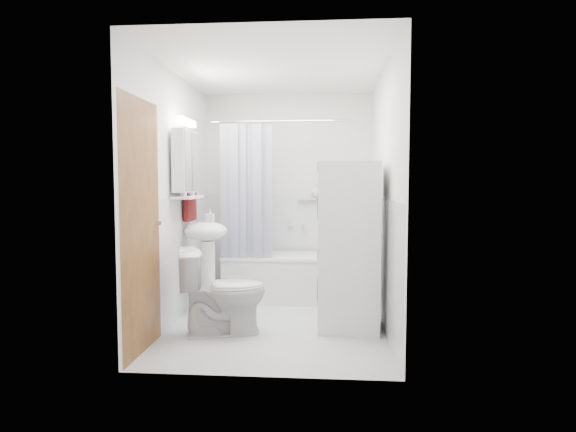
# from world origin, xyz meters

# --- Properties ---
(floor) EXTENTS (2.60, 2.60, 0.00)m
(floor) POSITION_xyz_m (0.00, 0.00, 0.00)
(floor) COLOR silver
(floor) RESTS_ON ground
(room_walls) EXTENTS (2.60, 2.60, 2.60)m
(room_walls) POSITION_xyz_m (0.00, 0.00, 1.49)
(room_walls) COLOR silver
(room_walls) RESTS_ON ground
(wainscot) EXTENTS (1.98, 2.58, 2.58)m
(wainscot) POSITION_xyz_m (0.00, 0.29, 0.60)
(wainscot) COLOR white
(wainscot) RESTS_ON ground
(door) EXTENTS (0.05, 2.00, 2.00)m
(door) POSITION_xyz_m (-0.95, -0.55, 1.00)
(door) COLOR brown
(door) RESTS_ON ground
(bathtub) EXTENTS (1.36, 0.64, 0.52)m
(bathtub) POSITION_xyz_m (-0.02, 0.92, 0.29)
(bathtub) COLOR white
(bathtub) RESTS_ON ground
(tub_spout) EXTENTS (0.04, 0.12, 0.04)m
(tub_spout) POSITION_xyz_m (0.18, 1.25, 0.84)
(tub_spout) COLOR silver
(tub_spout) RESTS_ON room_walls
(curtain_rod) EXTENTS (1.54, 0.02, 0.02)m
(curtain_rod) POSITION_xyz_m (-0.02, 0.66, 2.00)
(curtain_rod) COLOR silver
(curtain_rod) RESTS_ON room_walls
(shower_curtain) EXTENTS (0.55, 0.02, 1.45)m
(shower_curtain) POSITION_xyz_m (-0.41, 0.66, 1.25)
(shower_curtain) COLOR #131842
(shower_curtain) RESTS_ON curtain_rod
(sink) EXTENTS (0.44, 0.37, 1.04)m
(sink) POSITION_xyz_m (-0.75, 0.28, 0.70)
(sink) COLOR white
(sink) RESTS_ON ground
(medicine_cabinet) EXTENTS (0.13, 0.50, 0.71)m
(medicine_cabinet) POSITION_xyz_m (-0.90, 0.10, 1.57)
(medicine_cabinet) COLOR white
(medicine_cabinet) RESTS_ON room_walls
(shelf) EXTENTS (0.18, 0.54, 0.02)m
(shelf) POSITION_xyz_m (-0.89, 0.10, 1.20)
(shelf) COLOR silver
(shelf) RESTS_ON room_walls
(shower_caddy) EXTENTS (0.22, 0.06, 0.02)m
(shower_caddy) POSITION_xyz_m (0.23, 1.24, 1.15)
(shower_caddy) COLOR silver
(shower_caddy) RESTS_ON room_walls
(towel) EXTENTS (0.07, 0.32, 0.76)m
(towel) POSITION_xyz_m (-0.94, 0.35, 1.34)
(towel) COLOR #4F0913
(towel) RESTS_ON room_walls
(washer_dryer) EXTENTS (0.59, 0.58, 1.53)m
(washer_dryer) POSITION_xyz_m (0.68, -0.13, 0.76)
(washer_dryer) COLOR white
(washer_dryer) RESTS_ON ground
(toilet) EXTENTS (0.85, 0.62, 0.75)m
(toilet) POSITION_xyz_m (-0.45, -0.36, 0.38)
(toilet) COLOR white
(toilet) RESTS_ON ground
(soap_pump) EXTENTS (0.08, 0.17, 0.08)m
(soap_pump) POSITION_xyz_m (-0.71, 0.25, 0.95)
(soap_pump) COLOR gray
(soap_pump) RESTS_ON sink
(shelf_bottle) EXTENTS (0.07, 0.18, 0.07)m
(shelf_bottle) POSITION_xyz_m (-0.89, -0.05, 1.25)
(shelf_bottle) COLOR gray
(shelf_bottle) RESTS_ON shelf
(shelf_cup) EXTENTS (0.10, 0.09, 0.10)m
(shelf_cup) POSITION_xyz_m (-0.89, 0.22, 1.26)
(shelf_cup) COLOR gray
(shelf_cup) RESTS_ON shelf
(shampoo_a) EXTENTS (0.13, 0.17, 0.13)m
(shampoo_a) POSITION_xyz_m (0.35, 1.24, 1.23)
(shampoo_a) COLOR gray
(shampoo_a) RESTS_ON shower_caddy
(shampoo_b) EXTENTS (0.08, 0.21, 0.08)m
(shampoo_b) POSITION_xyz_m (0.47, 1.24, 1.20)
(shampoo_b) COLOR #254F97
(shampoo_b) RESTS_ON shower_caddy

